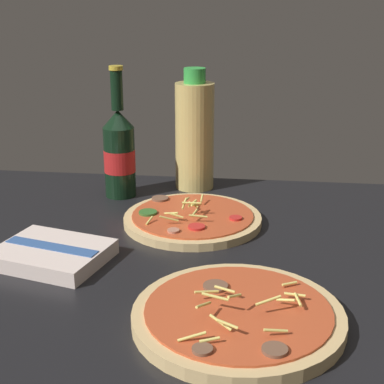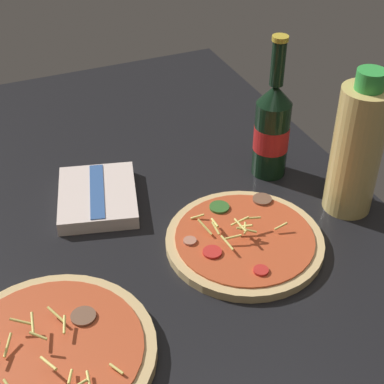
{
  "view_description": "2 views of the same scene",
  "coord_description": "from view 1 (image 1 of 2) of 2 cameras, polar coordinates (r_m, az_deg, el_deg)",
  "views": [
    {
      "loc": [
        3.87,
        -79.11,
        42.36
      ],
      "look_at": [
        -6.96,
        10.59,
        11.03
      ],
      "focal_mm": 55.0,
      "sensor_mm": 36.0,
      "label": 1
    },
    {
      "loc": [
        52.31,
        -16.75,
        64.06
      ],
      "look_at": [
        -12.98,
        11.32,
        11.22
      ],
      "focal_mm": 55.0,
      "sensor_mm": 36.0,
      "label": 2
    }
  ],
  "objects": [
    {
      "name": "pizza_near",
      "position": [
        0.75,
        4.48,
        -11.92
      ],
      "size": [
        26.79,
        26.79,
        4.85
      ],
      "color": "tan",
      "rests_on": "counter_slab"
    },
    {
      "name": "counter_slab",
      "position": [
        0.89,
        3.66,
        -8.35
      ],
      "size": [
        160.0,
        90.0,
        2.5
      ],
      "color": "black",
      "rests_on": "ground"
    },
    {
      "name": "pizza_far",
      "position": [
        1.05,
        0.03,
        -2.62
      ],
      "size": [
        24.65,
        24.65,
        4.43
      ],
      "color": "tan",
      "rests_on": "counter_slab"
    },
    {
      "name": "beer_bottle",
      "position": [
        1.18,
        -7.07,
        3.92
      ],
      "size": [
        6.27,
        6.27,
        26.04
      ],
      "color": "black",
      "rests_on": "counter_slab"
    },
    {
      "name": "dish_towel",
      "position": [
        0.94,
        -13.34,
        -5.76
      ],
      "size": [
        19.0,
        16.67,
        2.56
      ],
      "color": "beige",
      "rests_on": "counter_slab"
    },
    {
      "name": "oil_bottle",
      "position": [
        1.22,
        0.25,
        5.64
      ],
      "size": [
        8.02,
        8.02,
        24.94
      ],
      "color": "#D6B766",
      "rests_on": "counter_slab"
    }
  ]
}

